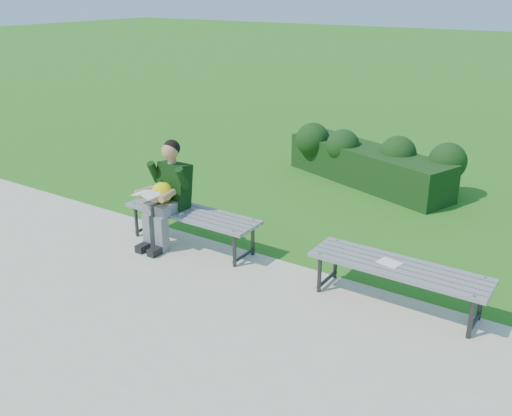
# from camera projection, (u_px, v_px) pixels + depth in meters

# --- Properties ---
(ground) EXTENTS (80.00, 80.00, 0.00)m
(ground) POSITION_uv_depth(u_px,v_px,m) (240.00, 250.00, 7.11)
(ground) COLOR #236818
(ground) RESTS_ON ground
(walkway) EXTENTS (30.00, 3.50, 0.02)m
(walkway) POSITION_uv_depth(u_px,v_px,m) (141.00, 311.00, 5.74)
(walkway) COLOR beige
(walkway) RESTS_ON ground
(hedge) EXTENTS (3.17, 1.71, 0.87)m
(hedge) POSITION_uv_depth(u_px,v_px,m) (369.00, 160.00, 9.36)
(hedge) COLOR #18380E
(hedge) RESTS_ON ground
(bench_left) EXTENTS (1.80, 0.50, 0.46)m
(bench_left) POSITION_uv_depth(u_px,v_px,m) (192.00, 216.00, 7.05)
(bench_left) COLOR gray
(bench_left) RESTS_ON walkway
(bench_right) EXTENTS (1.80, 0.50, 0.46)m
(bench_right) POSITION_uv_depth(u_px,v_px,m) (398.00, 270.00, 5.70)
(bench_right) COLOR gray
(bench_right) RESTS_ON walkway
(seated_boy) EXTENTS (0.56, 0.76, 1.31)m
(seated_boy) POSITION_uv_depth(u_px,v_px,m) (167.00, 191.00, 7.02)
(seated_boy) COLOR slate
(seated_boy) RESTS_ON walkway
(paper_sheet) EXTENTS (0.25, 0.20, 0.01)m
(paper_sheet) POSITION_uv_depth(u_px,v_px,m) (389.00, 263.00, 5.73)
(paper_sheet) COLOR white
(paper_sheet) RESTS_ON bench_right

